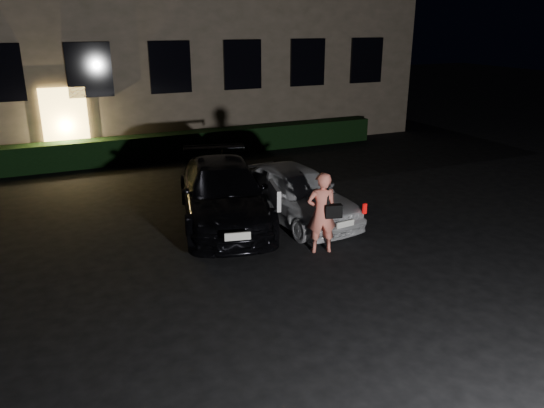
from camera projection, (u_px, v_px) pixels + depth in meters
name	position (u px, v px, depth m)	size (l,w,h in m)	color
ground	(331.00, 291.00, 9.30)	(80.00, 80.00, 0.00)	black
hedge	(178.00, 145.00, 18.22)	(15.00, 0.70, 0.85)	black
sedan	(224.00, 193.00, 12.33)	(2.93, 5.05, 1.38)	black
hatch	(296.00, 193.00, 12.46)	(1.99, 4.01, 1.31)	silver
man	(322.00, 213.00, 10.61)	(0.71, 0.55, 1.69)	#DD705D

